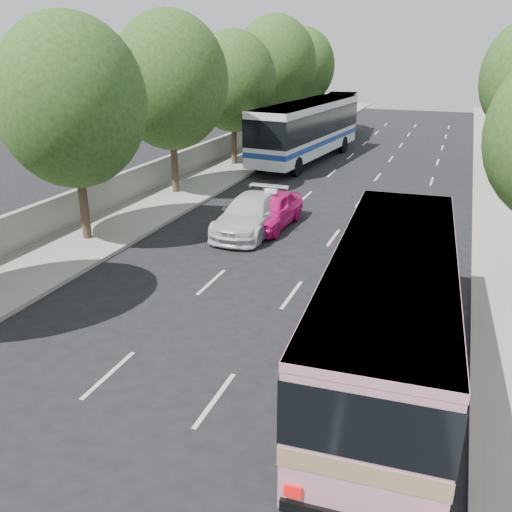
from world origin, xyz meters
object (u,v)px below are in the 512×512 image
at_px(pink_bus, 391,301).
at_px(white_pickup, 250,214).
at_px(pink_taxi, 271,210).
at_px(tour_coach_rear, 335,114).
at_px(tour_coach_front, 307,126).

height_order(pink_bus, white_pickup, pink_bus).
relative_size(pink_taxi, tour_coach_rear, 0.38).
relative_size(pink_bus, tour_coach_front, 0.78).
xyz_separation_m(pink_bus, tour_coach_rear, (-9.27, 34.79, 0.03)).
height_order(white_pickup, tour_coach_front, tour_coach_front).
bearing_deg(pink_taxi, pink_bus, -54.73).
bearing_deg(white_pickup, pink_bus, -53.25).
height_order(white_pickup, tour_coach_rear, tour_coach_rear).
bearing_deg(white_pickup, tour_coach_front, 96.11).
distance_m(pink_taxi, tour_coach_front, 14.95).
relative_size(pink_bus, white_pickup, 1.97).
bearing_deg(tour_coach_rear, white_pickup, -90.39).
relative_size(pink_taxi, tour_coach_front, 0.33).
distance_m(pink_bus, tour_coach_rear, 36.01).
bearing_deg(pink_bus, tour_coach_front, 106.64).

